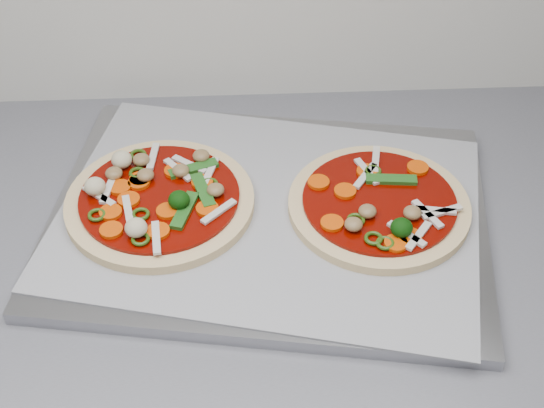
{
  "coord_description": "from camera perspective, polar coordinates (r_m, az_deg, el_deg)",
  "views": [
    {
      "loc": [
        0.59,
        0.72,
        1.5
      ],
      "look_at": [
        0.63,
        1.34,
        0.93
      ],
      "focal_mm": 50.0,
      "sensor_mm": 36.0,
      "label": 1
    }
  ],
  "objects": [
    {
      "name": "pizza_left",
      "position": [
        0.86,
        -8.53,
        0.4
      ],
      "size": [
        0.29,
        0.29,
        0.04
      ],
      "rotation": [
        0.0,
        0.0,
        -0.48
      ],
      "color": "#DEBD80",
      "rests_on": "parchment"
    },
    {
      "name": "pizza_right",
      "position": [
        0.85,
        8.09,
        -0.08
      ],
      "size": [
        0.24,
        0.24,
        0.03
      ],
      "rotation": [
        0.0,
        0.0,
        -0.21
      ],
      "color": "#DEBD80",
      "rests_on": "parchment"
    },
    {
      "name": "baking_tray",
      "position": [
        0.86,
        -0.23,
        -0.89
      ],
      "size": [
        0.54,
        0.43,
        0.02
      ],
      "primitive_type": "cube",
      "rotation": [
        0.0,
        0.0,
        -0.17
      ],
      "color": "#95959A",
      "rests_on": "countertop"
    },
    {
      "name": "parchment",
      "position": [
        0.85,
        -0.24,
        -0.45
      ],
      "size": [
        0.53,
        0.44,
        0.0
      ],
      "primitive_type": "cube",
      "rotation": [
        0.0,
        0.0,
        -0.24
      ],
      "color": "#A3A3A9",
      "rests_on": "baking_tray"
    }
  ]
}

